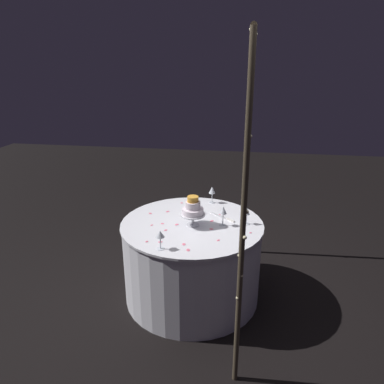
{
  "coord_description": "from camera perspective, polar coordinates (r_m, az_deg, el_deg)",
  "views": [
    {
      "loc": [
        2.83,
        0.45,
        2.09
      ],
      "look_at": [
        0.0,
        0.0,
        1.05
      ],
      "focal_mm": 33.05,
      "sensor_mm": 36.0,
      "label": 1
    }
  ],
  "objects": [
    {
      "name": "wine_glass_3",
      "position": [
        3.32,
        0.06,
        -1.64
      ],
      "size": [
        0.06,
        0.06,
        0.15
      ],
      "color": "silver",
      "rests_on": "main_table"
    },
    {
      "name": "rose_petal_4",
      "position": [
        3.01,
        9.42,
        -6.5
      ],
      "size": [
        0.03,
        0.03,
        0.0
      ],
      "primitive_type": "ellipsoid",
      "rotation": [
        0.0,
        0.0,
        5.7
      ],
      "color": "#EA6B84",
      "rests_on": "main_table"
    },
    {
      "name": "rose_petal_15",
      "position": [
        3.39,
        -3.95,
        -3.17
      ],
      "size": [
        0.05,
        0.04,
        0.0
      ],
      "primitive_type": "ellipsoid",
      "rotation": [
        0.0,
        0.0,
        5.6
      ],
      "color": "#EA6B84",
      "rests_on": "main_table"
    },
    {
      "name": "rose_petal_17",
      "position": [
        2.84,
        -5.12,
        -8.03
      ],
      "size": [
        0.04,
        0.04,
        0.0
      ],
      "primitive_type": "ellipsoid",
      "rotation": [
        0.0,
        0.0,
        5.28
      ],
      "color": "#EA6B84",
      "rests_on": "main_table"
    },
    {
      "name": "rose_petal_3",
      "position": [
        3.14,
        -4.79,
        -5.11
      ],
      "size": [
        0.02,
        0.03,
        0.0
      ],
      "primitive_type": "ellipsoid",
      "rotation": [
        0.0,
        0.0,
        1.56
      ],
      "color": "#EA6B84",
      "rests_on": "main_table"
    },
    {
      "name": "tiered_cake",
      "position": [
        3.05,
        0.13,
        -2.76
      ],
      "size": [
        0.22,
        0.22,
        0.27
      ],
      "color": "silver",
      "rests_on": "main_table"
    },
    {
      "name": "rose_petal_12",
      "position": [
        3.29,
        -0.72,
        -3.88
      ],
      "size": [
        0.05,
        0.04,
        0.0
      ],
      "primitive_type": "ellipsoid",
      "rotation": [
        0.0,
        0.0,
        2.63
      ],
      "color": "#EA6B84",
      "rests_on": "main_table"
    },
    {
      "name": "rose_petal_0",
      "position": [
        3.13,
        -6.52,
        -5.32
      ],
      "size": [
        0.03,
        0.03,
        0.0
      ],
      "primitive_type": "ellipsoid",
      "rotation": [
        0.0,
        0.0,
        5.51
      ],
      "color": "#EA6B84",
      "rests_on": "main_table"
    },
    {
      "name": "main_table",
      "position": [
        3.33,
        -0.0,
        -10.88
      ],
      "size": [
        1.27,
        1.27,
        0.76
      ],
      "color": "white",
      "rests_on": "ground"
    },
    {
      "name": "ground_plane",
      "position": [
        3.54,
        -0.0,
        -16.15
      ],
      "size": [
        12.0,
        12.0,
        0.0
      ],
      "primitive_type": "plane",
      "color": "black"
    },
    {
      "name": "rose_petal_14",
      "position": [
        2.72,
        -0.63,
        -9.33
      ],
      "size": [
        0.05,
        0.04,
        0.0
      ],
      "primitive_type": "ellipsoid",
      "rotation": [
        0.0,
        0.0,
        3.43
      ],
      "color": "#EA6B84",
      "rests_on": "main_table"
    },
    {
      "name": "rose_petal_9",
      "position": [
        3.3,
        1.4,
        -3.79
      ],
      "size": [
        0.03,
        0.03,
        0.0
      ],
      "primitive_type": "ellipsoid",
      "rotation": [
        0.0,
        0.0,
        5.15
      ],
      "color": "#EA6B84",
      "rests_on": "main_table"
    },
    {
      "name": "rose_petal_10",
      "position": [
        3.32,
        8.27,
        -3.85
      ],
      "size": [
        0.04,
        0.03,
        0.0
      ],
      "primitive_type": "ellipsoid",
      "rotation": [
        0.0,
        0.0,
        3.03
      ],
      "color": "#EA6B84",
      "rests_on": "main_table"
    },
    {
      "name": "rose_petal_11",
      "position": [
        3.33,
        4.65,
        -3.58
      ],
      "size": [
        0.03,
        0.04,
        0.0
      ],
      "primitive_type": "ellipsoid",
      "rotation": [
        0.0,
        0.0,
        1.87
      ],
      "color": "#EA6B84",
      "rests_on": "main_table"
    },
    {
      "name": "wine_glass_1",
      "position": [
        3.12,
        8.83,
        -3.2
      ],
      "size": [
        0.06,
        0.06,
        0.16
      ],
      "color": "silver",
      "rests_on": "main_table"
    },
    {
      "name": "rose_petal_18",
      "position": [
        3.36,
        -6.75,
        -3.44
      ],
      "size": [
        0.04,
        0.04,
        0.0
      ],
      "primitive_type": "ellipsoid",
      "rotation": [
        0.0,
        0.0,
        4.19
      ],
      "color": "#EA6B84",
      "rests_on": "main_table"
    },
    {
      "name": "rose_petal_1",
      "position": [
        2.8,
        -1.42,
        -8.41
      ],
      "size": [
        0.04,
        0.04,
        0.0
      ],
      "primitive_type": "ellipsoid",
      "rotation": [
        0.0,
        0.0,
        3.41
      ],
      "color": "#EA6B84",
      "rests_on": "main_table"
    },
    {
      "name": "wine_glass_4",
      "position": [
        3.06,
        5.05,
        -3.07
      ],
      "size": [
        0.06,
        0.06,
        0.18
      ],
      "color": "silver",
      "rests_on": "main_table"
    },
    {
      "name": "rose_petal_16",
      "position": [
        3.59,
        -1.67,
        -1.76
      ],
      "size": [
        0.03,
        0.04,
        0.0
      ],
      "primitive_type": "ellipsoid",
      "rotation": [
        0.0,
        0.0,
        1.0
      ],
      "color": "#EA6B84",
      "rests_on": "main_table"
    },
    {
      "name": "wine_glass_2",
      "position": [
        2.69,
        -5.16,
        -6.91
      ],
      "size": [
        0.07,
        0.07,
        0.15
      ],
      "color": "silver",
      "rests_on": "main_table"
    },
    {
      "name": "cake_knife",
      "position": [
        3.26,
        5.12,
        -4.13
      ],
      "size": [
        0.2,
        0.24,
        0.01
      ],
      "color": "silver",
      "rests_on": "main_table"
    },
    {
      "name": "rose_petal_8",
      "position": [
        3.02,
        -4.27,
        -6.15
      ],
      "size": [
        0.04,
        0.04,
        0.0
      ],
      "primitive_type": "ellipsoid",
      "rotation": [
        0.0,
        0.0,
        5.4
      ],
      "color": "#EA6B84",
      "rests_on": "main_table"
    },
    {
      "name": "decorative_arch",
      "position": [
        2.89,
        8.88,
        7.24
      ],
      "size": [
        1.88,
        0.06,
        2.28
      ],
      "color": "#473D2D",
      "rests_on": "ground"
    },
    {
      "name": "wine_glass_0",
      "position": [
        3.56,
        3.27,
        0.22
      ],
      "size": [
        0.07,
        0.07,
        0.17
      ],
      "color": "silver",
      "rests_on": "main_table"
    },
    {
      "name": "rose_petal_6",
      "position": [
        3.19,
        3.23,
        -4.69
      ],
      "size": [
        0.05,
        0.05,
        0.0
      ],
      "primitive_type": "ellipsoid",
      "rotation": [
        0.0,
        0.0,
        5.58
      ],
      "color": "#EA6B84",
      "rests_on": "main_table"
    },
    {
      "name": "rose_petal_7",
      "position": [
        2.86,
        4.27,
        -7.77
      ],
      "size": [
        0.04,
        0.04,
        0.0
      ],
      "primitive_type": "ellipsoid",
      "rotation": [
        0.0,
        0.0,
        2.35
      ],
      "color": "#EA6B84",
      "rests_on": "main_table"
    },
    {
      "name": "rose_petal_13",
      "position": [
        3.12,
        -2.48,
        -5.27
      ],
      "size": [
        0.05,
        0.04,
        0.0
      ],
      "primitive_type": "ellipsoid",
      "rotation": [
        0.0,
        0.0,
        5.64
      ],
      "color": "#EA6B84",
      "rests_on": "main_table"
    },
    {
      "name": "rose_petal_2",
      "position": [
        2.86,
        -7.31,
        -7.93
      ],
      "size": [
        0.03,
        0.03,
        0.0
      ],
      "primitive_type": "ellipsoid",
      "rotation": [
        0.0,
        0.0,
        2.69
      ],
      "color": "#EA6B84",
      "rests_on": "main_table"
    },
    {
      "name": "rose_petal_5",
      "position": [
        3.04,
        3.14,
        -5.97
      ],
      "size": [
        0.03,
        0.04,
        0.0
      ],
      "primitive_type": "ellipsoid",
      "rotation": [
        0.0,
        0.0,
        1.58
      ],
      "color": "#EA6B84",
      "rests_on": "main_table"
    }
  ]
}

